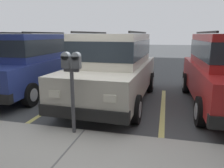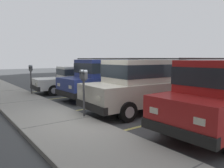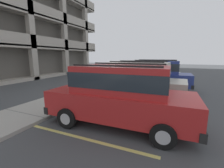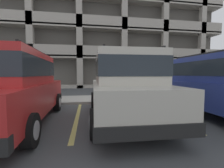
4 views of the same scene
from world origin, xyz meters
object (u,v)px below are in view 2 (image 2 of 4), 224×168
blue_coupe (73,78)px  silver_suv (143,83)px  dark_hatchback (107,77)px  parking_meter_far (31,72)px  parking_meter_near (84,82)px

blue_coupe → silver_suv: bearing=-175.2°
dark_hatchback → parking_meter_far: bearing=42.2°
blue_coupe → parking_meter_near: size_ratio=3.00×
parking_meter_near → blue_coupe: bearing=-23.4°
dark_hatchback → parking_meter_far: 4.21m
dark_hatchback → parking_meter_far: dark_hatchback is taller
parking_meter_near → parking_meter_far: bearing=-0.2°
parking_meter_near → parking_meter_far: parking_meter_far is taller
blue_coupe → parking_meter_far: (0.12, 2.47, 0.45)m
blue_coupe → parking_meter_far: size_ratio=2.96×
blue_coupe → dark_hatchback: bearing=-166.5°
silver_suv → parking_meter_far: (6.11, 2.48, 0.19)m
dark_hatchback → parking_meter_near: 4.13m
parking_meter_far → silver_suv: bearing=-157.9°
silver_suv → blue_coupe: 5.99m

